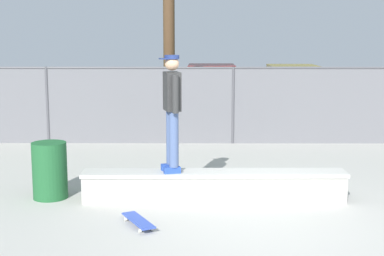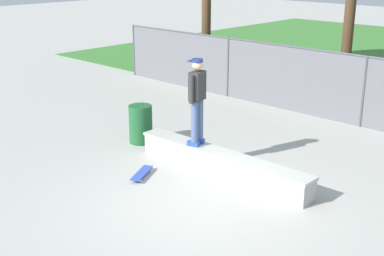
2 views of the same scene
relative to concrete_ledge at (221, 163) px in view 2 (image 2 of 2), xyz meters
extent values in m
plane|color=#ADAAA3|center=(0.62, -1.21, -0.25)|extent=(80.00, 80.00, 0.00)
cube|color=#A8A59E|center=(0.00, 0.00, -0.03)|extent=(4.17, 0.49, 0.43)
cube|color=beige|center=(0.00, 0.00, 0.21)|extent=(4.21, 0.53, 0.06)
cube|color=#2647A5|center=(-0.67, -0.13, 0.29)|extent=(0.28, 0.17, 0.10)
cube|color=#2647A5|center=(-0.72, 0.09, 0.29)|extent=(0.28, 0.17, 0.10)
cylinder|color=#475B89|center=(-0.64, -0.12, 0.78)|extent=(0.15, 0.15, 0.88)
cylinder|color=#475B89|center=(-0.69, 0.09, 0.78)|extent=(0.15, 0.15, 0.88)
cube|color=#2D2D2D|center=(-0.66, -0.01, 1.52)|extent=(0.31, 0.42, 0.60)
cylinder|color=#2D2D2D|center=(-0.60, -0.26, 1.50)|extent=(0.10, 0.10, 0.58)
cylinder|color=#2D2D2D|center=(-0.73, 0.23, 1.50)|extent=(0.10, 0.10, 0.58)
sphere|color=tan|center=(-0.66, -0.01, 1.95)|extent=(0.22, 0.22, 0.22)
cylinder|color=navy|center=(-0.66, -0.01, 2.05)|extent=(0.23, 0.23, 0.06)
cube|color=navy|center=(-0.79, -0.05, 2.02)|extent=(0.17, 0.22, 0.02)
cube|color=#334CB2|center=(-1.09, -1.21, -0.17)|extent=(0.55, 0.80, 0.02)
cube|color=#B2B2B7|center=(-1.22, -0.97, -0.18)|extent=(0.15, 0.12, 0.02)
cube|color=#B2B2B7|center=(-0.97, -1.46, -0.18)|extent=(0.15, 0.12, 0.02)
cylinder|color=silver|center=(-1.14, -0.93, -0.22)|extent=(0.05, 0.06, 0.05)
cylinder|color=silver|center=(-1.30, -1.01, -0.22)|extent=(0.05, 0.06, 0.05)
cylinder|color=silver|center=(-0.89, -1.42, -0.22)|extent=(0.05, 0.06, 0.05)
cylinder|color=silver|center=(-1.04, -1.50, -0.22)|extent=(0.05, 0.06, 0.05)
cylinder|color=#4C4C51|center=(-8.50, 4.94, 0.70)|extent=(0.07, 0.07, 1.89)
cylinder|color=#4C4C51|center=(-3.94, 4.94, 0.70)|extent=(0.07, 0.07, 1.89)
cylinder|color=#4C4C51|center=(0.62, 4.94, 0.70)|extent=(0.07, 0.07, 1.89)
cylinder|color=#4C4C51|center=(0.62, 4.94, 1.62)|extent=(18.25, 0.05, 0.05)
cube|color=slate|center=(0.62, 4.94, 0.70)|extent=(18.25, 0.01, 1.89)
cylinder|color=#513823|center=(-5.79, 5.94, 2.08)|extent=(0.32, 0.32, 4.66)
cylinder|color=#513823|center=(-1.04, 7.05, 2.05)|extent=(0.32, 0.32, 4.59)
cylinder|color=#1E592D|center=(-2.67, 0.15, 0.22)|extent=(0.56, 0.56, 0.92)
camera|label=1|loc=(-0.30, -8.67, 2.35)|focal=52.30mm
camera|label=2|loc=(6.38, -7.60, 4.04)|focal=48.59mm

